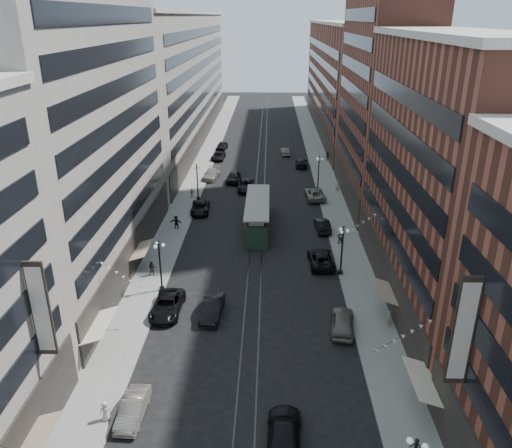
# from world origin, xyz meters

# --- Properties ---
(ground) EXTENTS (220.00, 220.00, 0.00)m
(ground) POSITION_xyz_m (0.00, 60.00, 0.00)
(ground) COLOR black
(ground) RESTS_ON ground
(sidewalk_west) EXTENTS (4.00, 180.00, 0.15)m
(sidewalk_west) POSITION_xyz_m (-11.00, 70.00, 0.07)
(sidewalk_west) COLOR gray
(sidewalk_west) RESTS_ON ground
(sidewalk_east) EXTENTS (4.00, 180.00, 0.15)m
(sidewalk_east) POSITION_xyz_m (11.00, 70.00, 0.07)
(sidewalk_east) COLOR gray
(sidewalk_east) RESTS_ON ground
(rail_west) EXTENTS (0.12, 180.00, 0.02)m
(rail_west) POSITION_xyz_m (-0.70, 70.00, 0.01)
(rail_west) COLOR #2D2D33
(rail_west) RESTS_ON ground
(rail_east) EXTENTS (0.12, 180.00, 0.02)m
(rail_east) POSITION_xyz_m (0.70, 70.00, 0.01)
(rail_east) COLOR #2D2D33
(rail_east) RESTS_ON ground
(building_west_mid) EXTENTS (8.00, 36.00, 28.00)m
(building_west_mid) POSITION_xyz_m (-17.00, 33.00, 14.00)
(building_west_mid) COLOR #9E988C
(building_west_mid) RESTS_ON ground
(building_west_far) EXTENTS (8.00, 90.00, 26.00)m
(building_west_far) POSITION_xyz_m (-17.00, 96.00, 13.00)
(building_west_far) COLOR #9E988C
(building_west_far) RESTS_ON ground
(building_east_mid) EXTENTS (8.00, 30.00, 24.00)m
(building_east_mid) POSITION_xyz_m (17.00, 28.00, 12.00)
(building_east_mid) COLOR brown
(building_east_mid) RESTS_ON ground
(building_east_tower) EXTENTS (8.00, 26.00, 42.00)m
(building_east_tower) POSITION_xyz_m (17.00, 56.00, 21.00)
(building_east_tower) COLOR brown
(building_east_tower) RESTS_ON ground
(building_east_far) EXTENTS (8.00, 72.00, 24.00)m
(building_east_far) POSITION_xyz_m (17.00, 105.00, 12.00)
(building_east_far) COLOR brown
(building_east_far) RESTS_ON ground
(lamppost_sw_far) EXTENTS (1.03, 1.14, 5.52)m
(lamppost_sw_far) POSITION_xyz_m (-9.20, 28.00, 3.10)
(lamppost_sw_far) COLOR black
(lamppost_sw_far) RESTS_ON sidewalk_west
(lamppost_sw_mid) EXTENTS (1.03, 1.14, 5.52)m
(lamppost_sw_mid) POSITION_xyz_m (-9.20, 55.00, 3.10)
(lamppost_sw_mid) COLOR black
(lamppost_sw_mid) RESTS_ON sidewalk_west
(lamppost_se_far) EXTENTS (1.03, 1.14, 5.52)m
(lamppost_se_far) POSITION_xyz_m (9.20, 32.00, 3.10)
(lamppost_se_far) COLOR black
(lamppost_se_far) RESTS_ON sidewalk_east
(lamppost_se_mid) EXTENTS (1.03, 1.14, 5.52)m
(lamppost_se_mid) POSITION_xyz_m (9.20, 60.00, 3.10)
(lamppost_se_mid) COLOR black
(lamppost_se_mid) RESTS_ON sidewalk_east
(streetcar) EXTENTS (3.02, 13.64, 3.77)m
(streetcar) POSITION_xyz_m (0.00, 44.48, 1.74)
(streetcar) COLOR #1F3123
(streetcar) RESTS_ON ground
(car_1) EXTENTS (1.69, 4.42, 1.44)m
(car_1) POSITION_xyz_m (-7.76, 10.99, 0.72)
(car_1) COLOR slate
(car_1) RESTS_ON ground
(car_2) EXTENTS (2.75, 5.69, 1.56)m
(car_2) POSITION_xyz_m (-7.91, 24.15, 0.78)
(car_2) COLOR black
(car_2) RESTS_ON ground
(car_4) EXTENTS (2.66, 5.22, 1.70)m
(car_4) POSITION_xyz_m (8.05, 21.78, 0.85)
(car_4) COLOR #615E56
(car_4) RESTS_ON ground
(car_5) EXTENTS (2.01, 5.05, 1.63)m
(car_5) POSITION_xyz_m (-3.64, 23.73, 0.82)
(car_5) COLOR black
(car_5) RESTS_ON ground
(car_6) EXTENTS (2.57, 5.65, 1.60)m
(car_6) POSITION_xyz_m (2.59, 8.98, 0.80)
(car_6) COLOR black
(car_6) RESTS_ON ground
(pedestrian_1) EXTENTS (0.83, 0.66, 1.50)m
(pedestrian_1) POSITION_xyz_m (-9.50, 10.52, 0.90)
(pedestrian_1) COLOR #B8B099
(pedestrian_1) RESTS_ON sidewalk_west
(pedestrian_2) EXTENTS (0.83, 0.50, 1.64)m
(pedestrian_2) POSITION_xyz_m (-10.83, 31.03, 0.97)
(pedestrian_2) COLOR black
(pedestrian_2) RESTS_ON sidewalk_west
(pedestrian_4) EXTENTS (0.66, 0.97, 1.52)m
(pedestrian_4) POSITION_xyz_m (12.20, 22.29, 0.91)
(pedestrian_4) COLOR beige
(pedestrian_4) RESTS_ON sidewalk_east
(car_7) EXTENTS (2.74, 5.43, 1.47)m
(car_7) POSITION_xyz_m (-8.23, 49.90, 0.74)
(car_7) COLOR black
(car_7) RESTS_ON ground
(car_8) EXTENTS (2.89, 5.72, 1.59)m
(car_8) POSITION_xyz_m (-8.40, 65.72, 0.80)
(car_8) COLOR gray
(car_8) RESTS_ON ground
(car_9) EXTENTS (2.40, 4.79, 1.57)m
(car_9) POSITION_xyz_m (-8.40, 85.82, 0.78)
(car_9) COLOR black
(car_9) RESTS_ON ground
(car_10) EXTENTS (1.94, 4.70, 1.51)m
(car_10) POSITION_xyz_m (8.40, 43.89, 0.76)
(car_10) COLOR black
(car_10) RESTS_ON ground
(car_11) EXTENTS (2.98, 5.94, 1.61)m
(car_11) POSITION_xyz_m (8.40, 55.98, 0.81)
(car_11) COLOR gray
(car_11) RESTS_ON ground
(car_12) EXTENTS (2.43, 5.26, 1.49)m
(car_12) POSITION_xyz_m (7.35, 73.47, 0.74)
(car_12) COLOR black
(car_12) RESTS_ON ground
(car_13) EXTENTS (2.49, 5.15, 1.69)m
(car_13) POSITION_xyz_m (-4.50, 64.01, 0.85)
(car_13) COLOR black
(car_13) RESTS_ON ground
(car_14) EXTENTS (1.95, 4.45, 1.42)m
(car_14) POSITION_xyz_m (4.50, 81.81, 0.71)
(car_14) COLOR slate
(car_14) RESTS_ON ground
(pedestrian_5) EXTENTS (1.67, 0.82, 1.73)m
(pedestrian_5) POSITION_xyz_m (-10.51, 43.81, 1.02)
(pedestrian_5) COLOR black
(pedestrian_5) RESTS_ON sidewalk_west
(pedestrian_6) EXTENTS (0.95, 0.57, 1.51)m
(pedestrian_6) POSITION_xyz_m (-10.21, 55.73, 0.91)
(pedestrian_6) COLOR gray
(pedestrian_6) RESTS_ON sidewalk_west
(pedestrian_7) EXTENTS (0.96, 0.75, 1.75)m
(pedestrian_7) POSITION_xyz_m (10.12, 39.70, 1.02)
(pedestrian_7) COLOR black
(pedestrian_7) RESTS_ON sidewalk_east
(pedestrian_8) EXTENTS (0.66, 0.44, 1.81)m
(pedestrian_8) POSITION_xyz_m (12.08, 58.58, 1.06)
(pedestrian_8) COLOR #ACA38E
(pedestrian_8) RESTS_ON sidewalk_east
(pedestrian_9) EXTENTS (1.21, 0.50, 1.87)m
(pedestrian_9) POSITION_xyz_m (12.50, 77.08, 1.09)
(pedestrian_9) COLOR black
(pedestrian_9) RESTS_ON sidewalk_east
(car_extra_0) EXTENTS (2.64, 5.18, 1.40)m
(car_extra_0) POSITION_xyz_m (-8.40, 77.95, 0.70)
(car_extra_0) COLOR black
(car_extra_0) RESTS_ON ground
(car_extra_1) EXTENTS (3.21, 6.15, 1.65)m
(car_extra_1) POSITION_xyz_m (-2.21, 59.82, 0.83)
(car_extra_1) COLOR black
(car_extra_1) RESTS_ON ground
(car_extra_2) EXTENTS (2.81, 5.68, 1.55)m
(car_extra_2) POSITION_xyz_m (7.31, 34.26, 0.77)
(car_extra_2) COLOR black
(car_extra_2) RESTS_ON ground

